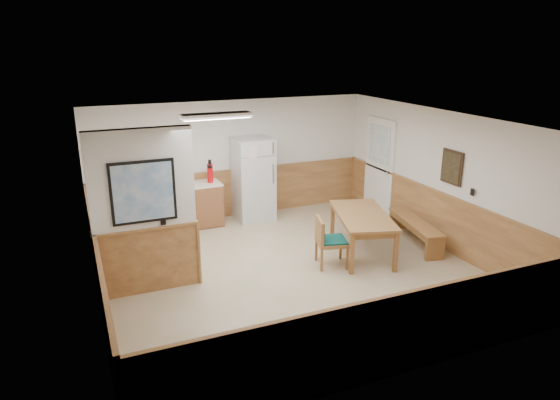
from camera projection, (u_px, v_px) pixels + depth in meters
name	position (u px, v px, depth m)	size (l,w,h in m)	color
ground	(289.00, 270.00, 8.35)	(6.00, 6.00, 0.00)	#C2AB8B
ceiling	(290.00, 121.00, 7.58)	(6.00, 6.00, 0.02)	silver
back_wall	(232.00, 159.00, 10.59)	(6.00, 0.02, 2.50)	white
right_wall	(440.00, 179.00, 9.08)	(0.02, 6.00, 2.50)	white
left_wall	(91.00, 225.00, 6.85)	(0.02, 6.00, 2.50)	white
wainscot_back	(234.00, 193.00, 10.81)	(6.00, 0.04, 1.00)	tan
wainscot_right	(435.00, 218.00, 9.30)	(0.04, 6.00, 1.00)	tan
wainscot_left	(98.00, 274.00, 7.09)	(0.04, 6.00, 1.00)	tan
partition_wall	(144.00, 214.00, 7.30)	(1.50, 0.20, 2.50)	white
kitchen_counter	(182.00, 206.00, 10.11)	(2.20, 0.61, 1.00)	#935734
exterior_door	(379.00, 167.00, 10.79)	(0.07, 1.02, 2.15)	white
kitchen_window	(129.00, 154.00, 9.70)	(0.80, 0.04, 1.00)	white
wall_painting	(452.00, 167.00, 8.71)	(0.04, 0.50, 0.60)	#342114
fluorescent_fixture	(216.00, 116.00, 8.44)	(1.20, 0.30, 0.09)	white
refrigerator	(253.00, 179.00, 10.51)	(0.79, 0.73, 1.75)	silver
dining_table	(362.00, 219.00, 8.80)	(1.32, 1.88, 0.75)	#9D6839
dining_bench	(415.00, 226.00, 9.34)	(0.69, 1.70, 0.45)	#9D6839
dining_chair	(326.00, 238.00, 8.37)	(0.79, 0.63, 0.85)	#9D6839
fire_extinguisher	(210.00, 173.00, 10.10)	(0.15, 0.15, 0.47)	red
soap_bottle	(134.00, 184.00, 9.65)	(0.07, 0.07, 0.23)	#1A9039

